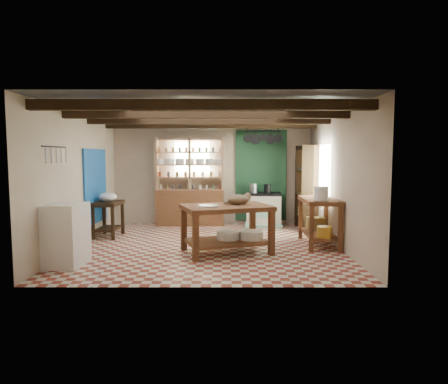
{
  "coord_description": "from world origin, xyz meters",
  "views": [
    {
      "loc": [
        0.32,
        -7.7,
        1.76
      ],
      "look_at": [
        0.31,
        0.3,
        1.03
      ],
      "focal_mm": 32.0,
      "sensor_mm": 36.0,
      "label": 1
    }
  ],
  "objects_px": {
    "prep_table": "(108,219)",
    "right_counter": "(319,222)",
    "cat": "(238,199)",
    "work_table": "(226,229)",
    "stove": "(263,209)",
    "white_cabinet": "(66,235)"
  },
  "relations": [
    {
      "from": "work_table",
      "to": "stove",
      "type": "relative_size",
      "value": 1.78
    },
    {
      "from": "right_counter",
      "to": "stove",
      "type": "bearing_deg",
      "value": 114.27
    },
    {
      "from": "stove",
      "to": "cat",
      "type": "bearing_deg",
      "value": -102.82
    },
    {
      "from": "white_cabinet",
      "to": "work_table",
      "type": "bearing_deg",
      "value": 23.34
    },
    {
      "from": "prep_table",
      "to": "right_counter",
      "type": "xyz_separation_m",
      "value": [
        4.38,
        -0.8,
        0.08
      ]
    },
    {
      "from": "stove",
      "to": "cat",
      "type": "distance_m",
      "value": 2.73
    },
    {
      "from": "cat",
      "to": "work_table",
      "type": "bearing_deg",
      "value": -178.69
    },
    {
      "from": "prep_table",
      "to": "right_counter",
      "type": "relative_size",
      "value": 0.6
    },
    {
      "from": "stove",
      "to": "prep_table",
      "type": "height_order",
      "value": "stove"
    },
    {
      "from": "right_counter",
      "to": "cat",
      "type": "height_order",
      "value": "cat"
    },
    {
      "from": "stove",
      "to": "white_cabinet",
      "type": "height_order",
      "value": "white_cabinet"
    },
    {
      "from": "prep_table",
      "to": "right_counter",
      "type": "distance_m",
      "value": 4.45
    },
    {
      "from": "work_table",
      "to": "prep_table",
      "type": "height_order",
      "value": "work_table"
    },
    {
      "from": "white_cabinet",
      "to": "right_counter",
      "type": "height_order",
      "value": "white_cabinet"
    },
    {
      "from": "stove",
      "to": "white_cabinet",
      "type": "relative_size",
      "value": 0.86
    },
    {
      "from": "work_table",
      "to": "white_cabinet",
      "type": "xyz_separation_m",
      "value": [
        -2.57,
        -0.87,
        0.07
      ]
    },
    {
      "from": "cat",
      "to": "right_counter",
      "type": "bearing_deg",
      "value": -11.86
    },
    {
      "from": "work_table",
      "to": "cat",
      "type": "xyz_separation_m",
      "value": [
        0.22,
        0.13,
        0.52
      ]
    },
    {
      "from": "work_table",
      "to": "prep_table",
      "type": "xyz_separation_m",
      "value": [
        -2.55,
        1.41,
        -0.05
      ]
    },
    {
      "from": "work_table",
      "to": "stove",
      "type": "bearing_deg",
      "value": 52.38
    },
    {
      "from": "right_counter",
      "to": "prep_table",
      "type": "bearing_deg",
      "value": 170.87
    },
    {
      "from": "prep_table",
      "to": "cat",
      "type": "bearing_deg",
      "value": -21.37
    }
  ]
}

